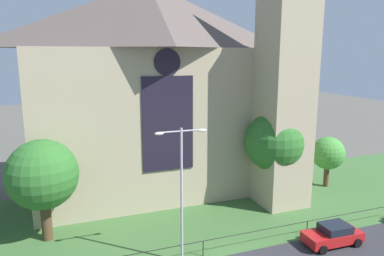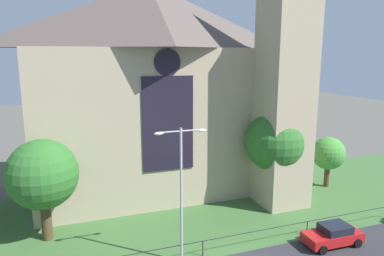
{
  "view_description": "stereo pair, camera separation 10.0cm",
  "coord_description": "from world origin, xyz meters",
  "px_view_note": "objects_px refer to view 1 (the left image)",
  "views": [
    {
      "loc": [
        -10.5,
        -18.19,
        13.39
      ],
      "look_at": [
        -0.82,
        8.0,
        7.74
      ],
      "focal_mm": 33.88,
      "sensor_mm": 36.0,
      "label": 1
    },
    {
      "loc": [
        -10.41,
        -18.22,
        13.39
      ],
      "look_at": [
        -0.82,
        8.0,
        7.74
      ],
      "focal_mm": 33.88,
      "sensor_mm": 36.0,
      "label": 2
    }
  ],
  "objects_px": {
    "church_building": "(159,88)",
    "tree_right_far": "(328,153)",
    "tree_left_near": "(43,175)",
    "parked_car_red": "(333,235)",
    "tree_right_near": "(275,143)",
    "streetlamp_near": "(182,180)"
  },
  "relations": [
    {
      "from": "church_building",
      "to": "tree_right_far",
      "type": "height_order",
      "value": "church_building"
    },
    {
      "from": "church_building",
      "to": "tree_left_near",
      "type": "distance_m",
      "value": 13.98
    },
    {
      "from": "church_building",
      "to": "tree_right_far",
      "type": "bearing_deg",
      "value": -18.6
    },
    {
      "from": "tree_left_near",
      "to": "parked_car_red",
      "type": "height_order",
      "value": "tree_left_near"
    },
    {
      "from": "tree_right_near",
      "to": "parked_car_red",
      "type": "distance_m",
      "value": 9.33
    },
    {
      "from": "church_building",
      "to": "streetlamp_near",
      "type": "relative_size",
      "value": 2.89
    },
    {
      "from": "tree_left_near",
      "to": "streetlamp_near",
      "type": "xyz_separation_m",
      "value": [
        8.38,
        -6.22,
        0.68
      ]
    },
    {
      "from": "tree_right_far",
      "to": "tree_left_near",
      "type": "bearing_deg",
      "value": -176.11
    },
    {
      "from": "tree_right_far",
      "to": "parked_car_red",
      "type": "bearing_deg",
      "value": -128.09
    },
    {
      "from": "tree_right_near",
      "to": "tree_right_far",
      "type": "bearing_deg",
      "value": 13.45
    },
    {
      "from": "tree_right_near",
      "to": "parked_car_red",
      "type": "relative_size",
      "value": 2.0
    },
    {
      "from": "tree_right_far",
      "to": "streetlamp_near",
      "type": "distance_m",
      "value": 20.27
    },
    {
      "from": "church_building",
      "to": "parked_car_red",
      "type": "xyz_separation_m",
      "value": [
        8.55,
        -15.17,
        -9.53
      ]
    },
    {
      "from": "tree_right_near",
      "to": "streetlamp_near",
      "type": "bearing_deg",
      "value": -150.15
    },
    {
      "from": "church_building",
      "to": "tree_right_far",
      "type": "xyz_separation_m",
      "value": [
        16.17,
        -5.44,
        -6.76
      ]
    },
    {
      "from": "parked_car_red",
      "to": "streetlamp_near",
      "type": "bearing_deg",
      "value": -7.04
    },
    {
      "from": "streetlamp_near",
      "to": "parked_car_red",
      "type": "bearing_deg",
      "value": -8.78
    },
    {
      "from": "tree_right_far",
      "to": "tree_left_near",
      "type": "height_order",
      "value": "tree_left_near"
    },
    {
      "from": "church_building",
      "to": "tree_left_near",
      "type": "bearing_deg",
      "value": -145.8
    },
    {
      "from": "tree_right_far",
      "to": "tree_left_near",
      "type": "relative_size",
      "value": 0.69
    },
    {
      "from": "parked_car_red",
      "to": "tree_right_far",
      "type": "bearing_deg",
      "value": -126.34
    },
    {
      "from": "tree_right_far",
      "to": "tree_right_near",
      "type": "relative_size",
      "value": 0.62
    }
  ]
}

